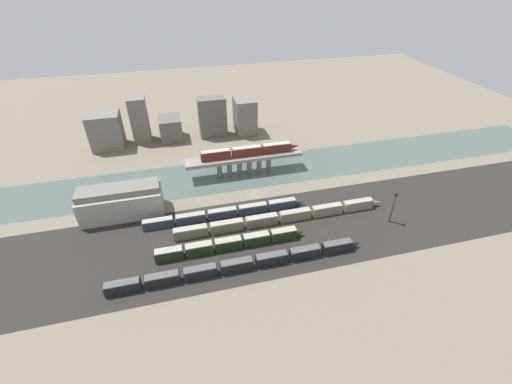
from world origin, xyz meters
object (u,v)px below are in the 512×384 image
at_px(train_on_bridge, 250,151).
at_px(train_yard_outer, 226,213).
at_px(train_yard_near, 240,265).
at_px(signal_tower, 393,207).
at_px(train_yard_mid, 231,243).
at_px(warehouse_building, 121,202).
at_px(train_yard_far, 282,217).

xyz_separation_m(train_on_bridge, train_yard_outer, (-16.39, -29.27, -9.05)).
distance_m(train_on_bridge, train_yard_outer, 34.75).
relative_size(train_yard_near, train_yard_outer, 1.32).
height_order(train_yard_outer, signal_tower, signal_tower).
height_order(train_yard_mid, train_yard_outer, train_yard_mid).
bearing_deg(train_on_bridge, train_yard_outer, -119.24).
bearing_deg(train_yard_mid, signal_tower, -0.64).
xyz_separation_m(train_yard_mid, warehouse_building, (-36.47, 28.24, 3.89)).
relative_size(train_yard_far, train_yard_outer, 1.30).
xyz_separation_m(train_yard_near, train_yard_mid, (-0.96, 10.15, 0.07)).
bearing_deg(train_on_bridge, train_yard_near, -106.30).
bearing_deg(train_on_bridge, signal_tower, -48.01).
xyz_separation_m(train_yard_far, warehouse_building, (-57.36, 19.12, 3.94)).
bearing_deg(train_yard_outer, train_on_bridge, 60.76).
bearing_deg(warehouse_building, train_yard_outer, -16.43).
height_order(train_yard_outer, warehouse_building, warehouse_building).
xyz_separation_m(train_yard_far, train_yard_outer, (-19.79, 8.04, -0.21)).
height_order(train_yard_near, train_yard_outer, train_yard_near).
relative_size(train_yard_far, warehouse_building, 2.70).
xyz_separation_m(train_on_bridge, train_yard_far, (3.39, -37.32, -8.84)).
bearing_deg(signal_tower, warehouse_building, 163.30).
height_order(train_on_bridge, train_yard_outer, train_on_bridge).
relative_size(train_yard_near, signal_tower, 6.46).
height_order(train_on_bridge, signal_tower, train_on_bridge).
relative_size(train_yard_mid, signal_tower, 4.04).
bearing_deg(train_yard_near, train_on_bridge, 73.70).
relative_size(train_yard_near, train_yard_far, 1.02).
distance_m(train_yard_near, train_yard_outer, 27.31).
bearing_deg(train_yard_far, train_on_bridge, 95.20).
relative_size(train_yard_mid, train_yard_far, 0.64).
bearing_deg(train_yard_near, warehouse_building, 134.27).
bearing_deg(train_yard_outer, train_yard_mid, -93.71).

